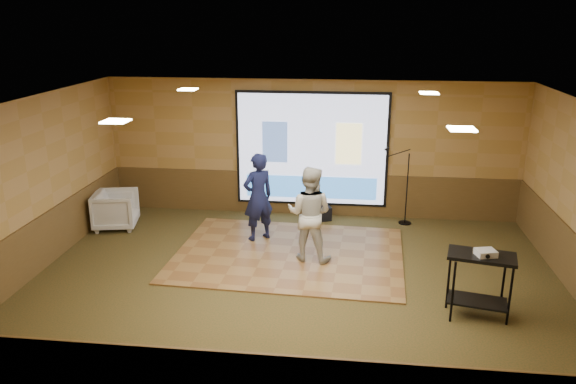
# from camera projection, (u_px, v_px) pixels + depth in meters

# --- Properties ---
(ground) EXTENTS (9.00, 9.00, 0.00)m
(ground) POSITION_uv_depth(u_px,v_px,m) (295.00, 284.00, 9.39)
(ground) COLOR #273217
(ground) RESTS_ON ground
(room_shell) EXTENTS (9.04, 7.04, 3.02)m
(room_shell) POSITION_uv_depth(u_px,v_px,m) (295.00, 162.00, 8.75)
(room_shell) COLOR #A98046
(room_shell) RESTS_ON ground
(wainscot_back) EXTENTS (9.00, 0.04, 0.95)m
(wainscot_back) POSITION_uv_depth(u_px,v_px,m) (311.00, 194.00, 12.54)
(wainscot_back) COLOR brown
(wainscot_back) RESTS_ON ground
(wainscot_left) EXTENTS (0.04, 7.00, 0.95)m
(wainscot_left) POSITION_uv_depth(u_px,v_px,m) (39.00, 245.00, 9.74)
(wainscot_left) COLOR brown
(wainscot_left) RESTS_ON ground
(projector_screen) EXTENTS (3.32, 0.06, 2.52)m
(projector_screen) POSITION_uv_depth(u_px,v_px,m) (312.00, 151.00, 12.19)
(projector_screen) COLOR black
(projector_screen) RESTS_ON room_shell
(downlight_nw) EXTENTS (0.32, 0.32, 0.02)m
(downlight_nw) POSITION_uv_depth(u_px,v_px,m) (188.00, 89.00, 10.44)
(downlight_nw) COLOR beige
(downlight_nw) RESTS_ON room_shell
(downlight_ne) EXTENTS (0.32, 0.32, 0.02)m
(downlight_ne) POSITION_uv_depth(u_px,v_px,m) (429.00, 93.00, 9.95)
(downlight_ne) COLOR beige
(downlight_ne) RESTS_ON room_shell
(downlight_sw) EXTENTS (0.32, 0.32, 0.02)m
(downlight_sw) POSITION_uv_depth(u_px,v_px,m) (116.00, 121.00, 7.31)
(downlight_sw) COLOR beige
(downlight_sw) RESTS_ON room_shell
(downlight_se) EXTENTS (0.32, 0.32, 0.02)m
(downlight_se) POSITION_uv_depth(u_px,v_px,m) (462.00, 129.00, 6.82)
(downlight_se) COLOR beige
(downlight_se) RESTS_ON room_shell
(dance_floor) EXTENTS (4.33, 3.38, 0.03)m
(dance_floor) POSITION_uv_depth(u_px,v_px,m) (289.00, 254.00, 10.51)
(dance_floor) COLOR olive
(dance_floor) RESTS_ON ground
(player_left) EXTENTS (0.76, 0.73, 1.75)m
(player_left) POSITION_uv_depth(u_px,v_px,m) (258.00, 197.00, 10.92)
(player_left) COLOR #141940
(player_left) RESTS_ON dance_floor
(player_right) EXTENTS (0.96, 0.82, 1.74)m
(player_right) POSITION_uv_depth(u_px,v_px,m) (309.00, 214.00, 10.02)
(player_right) COLOR beige
(player_right) RESTS_ON dance_floor
(av_table) EXTENTS (0.95, 0.50, 1.00)m
(av_table) POSITION_uv_depth(u_px,v_px,m) (480.00, 273.00, 8.17)
(av_table) COLOR black
(av_table) RESTS_ON ground
(projector) EXTENTS (0.32, 0.28, 0.09)m
(projector) POSITION_uv_depth(u_px,v_px,m) (486.00, 253.00, 8.02)
(projector) COLOR silver
(projector) RESTS_ON av_table
(mic_stand) EXTENTS (0.66, 0.27, 1.67)m
(mic_stand) POSITION_uv_depth(u_px,v_px,m) (403.00, 201.00, 11.96)
(mic_stand) COLOR black
(mic_stand) RESTS_ON ground
(banquet_chair) EXTENTS (1.02, 1.00, 0.79)m
(banquet_chair) POSITION_uv_depth(u_px,v_px,m) (116.00, 210.00, 11.75)
(banquet_chair) COLOR gray
(banquet_chair) RESTS_ON ground
(duffel_bag) EXTENTS (0.57, 0.47, 0.30)m
(duffel_bag) POSITION_uv_depth(u_px,v_px,m) (319.00, 213.00, 12.27)
(duffel_bag) COLOR black
(duffel_bag) RESTS_ON ground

